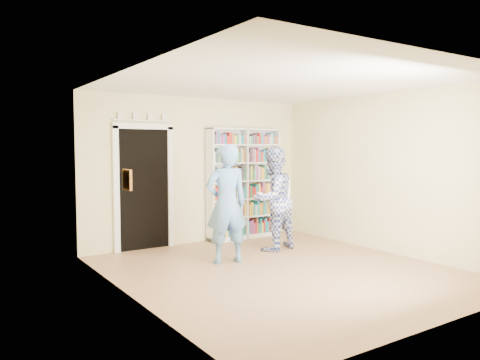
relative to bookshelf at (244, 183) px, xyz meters
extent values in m
plane|color=#976949|center=(-0.91, -2.34, -1.08)|extent=(5.00, 5.00, 0.00)
plane|color=white|center=(-0.91, -2.34, 1.62)|extent=(5.00, 5.00, 0.00)
plane|color=beige|center=(-0.91, 0.16, 0.27)|extent=(4.50, 0.00, 4.50)
plane|color=beige|center=(-3.16, -2.34, 0.27)|extent=(0.00, 5.00, 5.00)
plane|color=beige|center=(1.34, -2.34, 0.27)|extent=(0.00, 5.00, 5.00)
cube|color=white|center=(0.00, 0.00, -0.01)|extent=(1.56, 0.29, 2.15)
cube|color=white|center=(0.00, 0.00, -0.01)|extent=(0.02, 0.29, 2.15)
cube|color=black|center=(-2.01, 0.14, -0.03)|extent=(0.90, 0.03, 2.10)
cube|color=white|center=(-2.51, 0.12, -0.03)|extent=(0.10, 0.06, 2.20)
cube|color=white|center=(-1.51, 0.12, -0.03)|extent=(0.10, 0.06, 2.20)
cube|color=white|center=(-2.01, 0.12, 1.07)|extent=(1.10, 0.06, 0.10)
cube|color=white|center=(-2.01, 0.12, 1.17)|extent=(1.10, 0.08, 0.02)
cube|color=brown|center=(-3.14, -2.14, 0.32)|extent=(0.03, 0.25, 0.25)
imported|color=#5B8FCA|center=(-1.32, -1.48, -0.17)|extent=(0.75, 0.57, 1.83)
imported|color=#324098|center=(-0.17, -1.16, -0.19)|extent=(0.97, 0.81, 1.78)
cube|color=white|center=(-0.06, -1.33, 0.00)|extent=(0.22, 0.06, 0.32)
camera|label=1|loc=(-5.11, -7.55, 0.71)|focal=35.00mm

